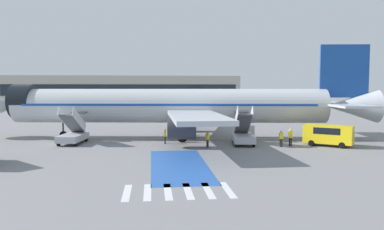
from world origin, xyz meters
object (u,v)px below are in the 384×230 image
Objects in this scene: airliner at (174,106)px; terminal_building at (123,91)px; fuel_tanker at (205,112)px; ground_crew_1 at (281,138)px; ground_crew_3 at (290,136)px; boarding_stairs_forward at (73,135)px; service_van_1 at (328,134)px; boarding_stairs_aft at (243,135)px; ground_crew_0 at (208,139)px; ground_crew_2 at (165,135)px.

airliner reaches higher than terminal_building.
fuel_tanker is 5.33× the size of ground_crew_1.
terminal_building is (-23.63, 85.93, 3.87)m from ground_crew_3.
ground_crew_3 is (23.03, -4.33, 0.06)m from boarding_stairs_forward.
boarding_stairs_forward reaches higher than fuel_tanker.
airliner is 25.92× the size of ground_crew_3.
airliner is 20.14m from fuel_tanker.
service_van_1 is 2.76× the size of ground_crew_3.
fuel_tanker is 28.19m from service_van_1.
service_van_1 is at bearing -5.98° from boarding_stairs_aft.
ground_crew_0 is 5.26m from ground_crew_2.
ground_crew_0 is at bearing -149.55° from boarding_stairs_aft.
airliner is at bearing 167.08° from ground_crew_2.
ground_crew_3 is at bearing -2.97° from boarding_stairs_forward.
fuel_tanker is 62.42m from terminal_building.
terminal_building is (-10.64, 82.72, 4.02)m from ground_crew_2.
boarding_stairs_aft is at bearing -4.86° from fuel_tanker.
fuel_tanker is at bearing 58.72° from boarding_stairs_forward.
boarding_stairs_forward reaches higher than ground_crew_3.
service_van_1 is (9.24, -26.63, -0.54)m from fuel_tanker.
boarding_stairs_forward is at bearing -89.58° from terminal_building.
boarding_stairs_forward reaches higher than ground_crew_0.
airliner is 29.60× the size of ground_crew_0.
boarding_stairs_forward is 0.07× the size of terminal_building.
boarding_stairs_forward is 28.37m from fuel_tanker.
ground_crew_3 is (-4.03, 0.25, -0.24)m from service_van_1.
ground_crew_2 is (-4.24, 3.10, 0.01)m from ground_crew_0.
fuel_tanker is (6.50, 18.95, -2.07)m from airliner.
ground_crew_1 is at bearing -24.00° from boarding_stairs_aft.
airliner is 8.80× the size of boarding_stairs_aft.
ground_crew_0 is (-4.14, -1.74, -0.10)m from boarding_stairs_aft.
ground_crew_1 is 1.05× the size of ground_crew_2.
boarding_stairs_aft is 3.35× the size of ground_crew_2.
fuel_tanker is at bearing -124.04° from service_van_1.
boarding_stairs_aft is at bearing 86.44° from ground_crew_0.
service_van_1 is at bearing 82.45° from ground_crew_2.
boarding_stairs_forward is 10.10m from ground_crew_2.
service_van_1 is at bearing -108.35° from airliner.
boarding_stairs_aft is 4.49m from ground_crew_0.
airliner is 79.41m from terminal_building.
ground_crew_0 is at bearing -80.16° from terminal_building.
ground_crew_0 is 0.99× the size of ground_crew_2.
airliner is at bearing -81.37° from terminal_building.
airliner is at bearing -39.09° from ground_crew_1.
ground_crew_0 is 0.94× the size of ground_crew_1.
service_van_1 is (27.06, -4.58, 0.31)m from boarding_stairs_forward.
ground_crew_2 is (10.04, -1.11, -0.08)m from boarding_stairs_forward.
ground_crew_1 is 1.16m from ground_crew_3.
ground_crew_1 is (21.92, -4.64, -0.02)m from boarding_stairs_forward.
ground_crew_2 is (-7.79, -23.16, -0.93)m from fuel_tanker.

